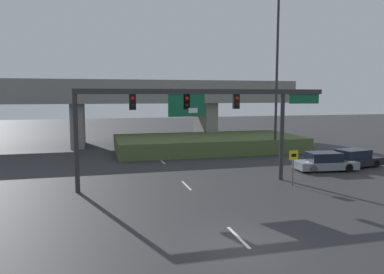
{
  "coord_description": "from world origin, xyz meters",
  "views": [
    {
      "loc": [
        -5.52,
        -13.07,
        5.82
      ],
      "look_at": [
        0.0,
        8.31,
        3.3
      ],
      "focal_mm": 35.0,
      "sensor_mm": 36.0,
      "label": 1
    }
  ],
  "objects_px": {
    "signal_gantry": "(201,107)",
    "parked_sedan_mid_right": "(354,159)",
    "speed_limit_sign": "(293,162)",
    "highway_light_pole_near": "(277,69)",
    "parked_sedan_near_right": "(325,162)"
  },
  "relations": [
    {
      "from": "signal_gantry",
      "to": "highway_light_pole_near",
      "type": "xyz_separation_m",
      "value": [
        10.29,
        9.87,
        3.22
      ]
    },
    {
      "from": "highway_light_pole_near",
      "to": "parked_sedan_mid_right",
      "type": "relative_size",
      "value": 3.23
    },
    {
      "from": "parked_sedan_mid_right",
      "to": "speed_limit_sign",
      "type": "bearing_deg",
      "value": -160.48
    },
    {
      "from": "signal_gantry",
      "to": "speed_limit_sign",
      "type": "height_order",
      "value": "signal_gantry"
    },
    {
      "from": "signal_gantry",
      "to": "parked_sedan_mid_right",
      "type": "bearing_deg",
      "value": 10.84
    },
    {
      "from": "speed_limit_sign",
      "to": "highway_light_pole_near",
      "type": "xyz_separation_m",
      "value": [
        4.64,
        11.62,
        6.7
      ]
    },
    {
      "from": "signal_gantry",
      "to": "parked_sedan_mid_right",
      "type": "distance_m",
      "value": 14.45
    },
    {
      "from": "parked_sedan_near_right",
      "to": "signal_gantry",
      "type": "bearing_deg",
      "value": -163.63
    },
    {
      "from": "speed_limit_sign",
      "to": "highway_light_pole_near",
      "type": "height_order",
      "value": "highway_light_pole_near"
    },
    {
      "from": "speed_limit_sign",
      "to": "parked_sedan_mid_right",
      "type": "xyz_separation_m",
      "value": [
        7.89,
        4.34,
        -0.86
      ]
    },
    {
      "from": "parked_sedan_mid_right",
      "to": "signal_gantry",
      "type": "bearing_deg",
      "value": -178.47
    },
    {
      "from": "highway_light_pole_near",
      "to": "parked_sedan_mid_right",
      "type": "distance_m",
      "value": 10.99
    },
    {
      "from": "signal_gantry",
      "to": "parked_sedan_mid_right",
      "type": "relative_size",
      "value": 3.36
    },
    {
      "from": "highway_light_pole_near",
      "to": "speed_limit_sign",
      "type": "bearing_deg",
      "value": -111.76
    },
    {
      "from": "speed_limit_sign",
      "to": "parked_sedan_near_right",
      "type": "xyz_separation_m",
      "value": [
        4.82,
        3.73,
        -0.86
      ]
    }
  ]
}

